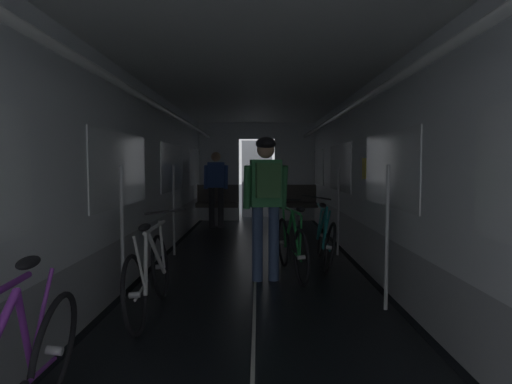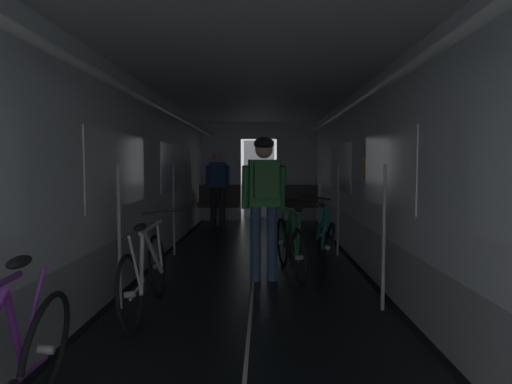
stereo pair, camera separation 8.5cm
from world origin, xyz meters
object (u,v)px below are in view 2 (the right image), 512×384
at_px(bicycle_white, 146,274).
at_px(bicycle_green_in_aisle, 290,245).
at_px(person_cyclist_aisle, 264,192).
at_px(person_standing_near_bench, 218,184).
at_px(bench_seat_far_left, 219,201).
at_px(bicycle_purple, 0,384).
at_px(bicycle_teal, 324,238).
at_px(bench_seat_far_right, 297,201).

height_order(bicycle_white, bicycle_green_in_aisle, bicycle_white).
bearing_deg(person_cyclist_aisle, bicycle_green_in_aisle, 38.99).
height_order(person_cyclist_aisle, person_standing_near_bench, person_cyclist_aisle).
height_order(bicycle_white, person_standing_near_bench, person_standing_near_bench).
bearing_deg(person_cyclist_aisle, bicycle_white, -132.50).
xyz_separation_m(bench_seat_far_left, person_cyclist_aisle, (1.03, -4.92, 0.50)).
xyz_separation_m(bicycle_purple, bicycle_white, (0.12, 2.09, 0.00)).
distance_m(person_cyclist_aisle, person_standing_near_bench, 4.66).
height_order(person_cyclist_aisle, bicycle_green_in_aisle, person_cyclist_aisle).
bearing_deg(bicycle_purple, bicycle_teal, 63.71).
bearing_deg(bicycle_teal, bicycle_white, -132.77).
distance_m(bench_seat_far_right, bicycle_purple, 8.46).
bearing_deg(bicycle_teal, bench_seat_far_right, 91.14).
height_order(bench_seat_far_right, bicycle_purple, bicycle_purple).
distance_m(bicycle_teal, person_cyclist_aisle, 1.42).
xyz_separation_m(bicycle_teal, bicycle_white, (-1.95, -2.11, 0.00)).
xyz_separation_m(bench_seat_far_right, bicycle_purple, (-2.00, -8.22, -0.19)).
xyz_separation_m(bench_seat_far_left, person_standing_near_bench, (0.00, -0.38, 0.41)).
bearing_deg(bicycle_white, bench_seat_far_right, 72.99).
distance_m(bicycle_purple, bicycle_white, 2.09).
height_order(bench_seat_far_left, bicycle_green_in_aisle, bench_seat_far_left).
xyz_separation_m(bicycle_teal, bicycle_green_in_aisle, (-0.52, -0.64, 0.00)).
height_order(bicycle_teal, bicycle_white, bicycle_teal).
height_order(bicycle_white, person_cyclist_aisle, person_cyclist_aisle).
distance_m(bench_seat_far_left, bicycle_teal, 4.44).
relative_size(bench_seat_far_right, person_standing_near_bench, 0.58).
bearing_deg(bicycle_teal, person_standing_near_bench, 117.29).
xyz_separation_m(person_cyclist_aisle, person_standing_near_bench, (-1.03, 4.54, -0.10)).
bearing_deg(bench_seat_far_left, bicycle_white, -90.70).
height_order(bench_seat_far_right, bicycle_white, bench_seat_far_right).
xyz_separation_m(bench_seat_far_left, bicycle_green_in_aisle, (1.36, -4.65, -0.18)).
bearing_deg(bicycle_teal, person_cyclist_aisle, -133.13).
relative_size(bicycle_teal, bicycle_white, 1.00).
bearing_deg(person_standing_near_bench, bicycle_green_in_aisle, -72.37).
distance_m(bicycle_teal, bicycle_green_in_aisle, 0.82).
relative_size(bicycle_purple, bicycle_green_in_aisle, 1.01).
bearing_deg(bicycle_white, person_standing_near_bench, 89.23).
relative_size(person_cyclist_aisle, bicycle_green_in_aisle, 1.03).
distance_m(bicycle_teal, bicycle_white, 2.88).
bearing_deg(bicycle_green_in_aisle, bicycle_purple, -113.61).
bearing_deg(bicycle_green_in_aisle, person_cyclist_aisle, -141.01).
relative_size(bicycle_white, person_cyclist_aisle, 0.98).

